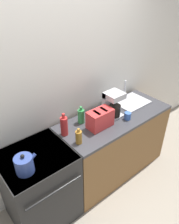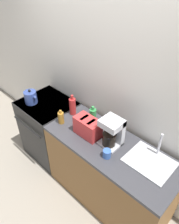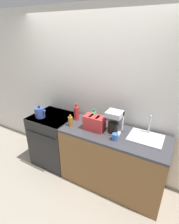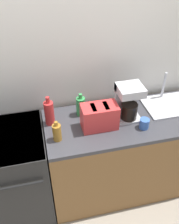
# 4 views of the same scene
# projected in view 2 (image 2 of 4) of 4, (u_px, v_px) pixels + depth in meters

# --- Properties ---
(ground_plane) EXTENTS (12.00, 12.00, 0.00)m
(ground_plane) POSITION_uv_depth(u_px,v_px,m) (61.00, 185.00, 2.99)
(ground_plane) COLOR gray
(wall_back) EXTENTS (8.00, 0.05, 2.60)m
(wall_back) POSITION_uv_depth(u_px,v_px,m) (98.00, 84.00, 2.59)
(wall_back) COLOR silver
(wall_back) RESTS_ON ground_plane
(stove) EXTENTS (0.70, 0.68, 0.92)m
(stove) POSITION_uv_depth(u_px,v_px,m) (50.00, 128.00, 3.20)
(stove) COLOR black
(stove) RESTS_ON ground_plane
(counter_block) EXTENTS (1.53, 0.63, 0.92)m
(counter_block) POSITION_uv_depth(u_px,v_px,m) (108.00, 173.00, 2.58)
(counter_block) COLOR brown
(counter_block) RESTS_ON ground_plane
(kettle) EXTENTS (0.21, 0.16, 0.20)m
(kettle) POSITION_uv_depth(u_px,v_px,m) (31.00, 97.00, 2.88)
(kettle) COLOR #33478C
(kettle) RESTS_ON stove
(toaster) EXTENTS (0.30, 0.17, 0.21)m
(toaster) POSITION_uv_depth(u_px,v_px,m) (88.00, 127.00, 2.38)
(toaster) COLOR red
(toaster) RESTS_ON counter_block
(coffee_maker) EXTENTS (0.21, 0.20, 0.33)m
(coffee_maker) POSITION_uv_depth(u_px,v_px,m) (112.00, 131.00, 2.24)
(coffee_maker) COLOR #B7B7BC
(coffee_maker) RESTS_ON counter_block
(sink_tray) EXTENTS (0.45, 0.36, 0.28)m
(sink_tray) POSITION_uv_depth(u_px,v_px,m) (150.00, 161.00, 2.12)
(sink_tray) COLOR #B7B7BC
(sink_tray) RESTS_ON counter_block
(bottle_red) EXTENTS (0.08, 0.08, 0.27)m
(bottle_red) POSITION_uv_depth(u_px,v_px,m) (73.00, 106.00, 2.68)
(bottle_red) COLOR #B72828
(bottle_red) RESTS_ON counter_block
(bottle_green) EXTENTS (0.08, 0.08, 0.22)m
(bottle_green) POSITION_uv_depth(u_px,v_px,m) (93.00, 115.00, 2.57)
(bottle_green) COLOR #338C47
(bottle_green) RESTS_ON counter_block
(bottle_amber) EXTENTS (0.07, 0.07, 0.18)m
(bottle_amber) POSITION_uv_depth(u_px,v_px,m) (61.00, 118.00, 2.56)
(bottle_amber) COLOR #9E6B23
(bottle_amber) RESTS_ON counter_block
(cup_blue) EXTENTS (0.08, 0.08, 0.09)m
(cup_blue) POSITION_uv_depth(u_px,v_px,m) (107.00, 154.00, 2.16)
(cup_blue) COLOR #3860B2
(cup_blue) RESTS_ON counter_block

